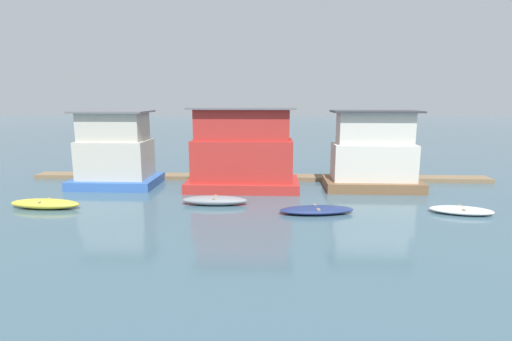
# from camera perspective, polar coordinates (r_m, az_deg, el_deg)

# --- Properties ---
(ground_plane) EXTENTS (200.00, 200.00, 0.00)m
(ground_plane) POSITION_cam_1_polar(r_m,az_deg,el_deg) (27.12, 0.10, -2.52)
(ground_plane) COLOR #426070
(dock_walkway) EXTENTS (33.80, 1.50, 0.30)m
(dock_walkway) POSITION_cam_1_polar(r_m,az_deg,el_deg) (29.94, 0.36, -0.97)
(dock_walkway) COLOR #846B4C
(dock_walkway) RESTS_ON ground_plane
(houseboat_blue) EXTENTS (5.65, 4.14, 5.17)m
(houseboat_blue) POSITION_cam_1_polar(r_m,az_deg,el_deg) (29.13, -19.45, 2.39)
(houseboat_blue) COLOR #3866B7
(houseboat_blue) RESTS_ON ground_plane
(houseboat_red) EXTENTS (7.42, 3.83, 5.44)m
(houseboat_red) POSITION_cam_1_polar(r_m,az_deg,el_deg) (26.49, -1.93, 2.59)
(houseboat_red) COLOR red
(houseboat_red) RESTS_ON ground_plane
(houseboat_brown) EXTENTS (6.29, 3.32, 5.22)m
(houseboat_brown) POSITION_cam_1_polar(r_m,az_deg,el_deg) (27.55, 16.40, 1.99)
(houseboat_brown) COLOR brown
(houseboat_brown) RESTS_ON ground_plane
(dinghy_yellow) EXTENTS (4.02, 1.42, 0.52)m
(dinghy_yellow) POSITION_cam_1_polar(r_m,az_deg,el_deg) (25.18, -27.92, -4.21)
(dinghy_yellow) COLOR yellow
(dinghy_yellow) RESTS_ON ground_plane
(dinghy_grey) EXTENTS (3.78, 1.16, 0.51)m
(dinghy_grey) POSITION_cam_1_polar(r_m,az_deg,el_deg) (23.10, -5.92, -4.25)
(dinghy_grey) COLOR gray
(dinghy_grey) RESTS_ON ground_plane
(dinghy_navy) EXTENTS (4.10, 1.82, 0.39)m
(dinghy_navy) POSITION_cam_1_polar(r_m,az_deg,el_deg) (21.55, 8.64, -5.58)
(dinghy_navy) COLOR navy
(dinghy_navy) RESTS_ON ground_plane
(dinghy_white) EXTENTS (3.38, 1.88, 0.38)m
(dinghy_white) POSITION_cam_1_polar(r_m,az_deg,el_deg) (23.88, 27.27, -5.07)
(dinghy_white) COLOR white
(dinghy_white) RESTS_ON ground_plane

